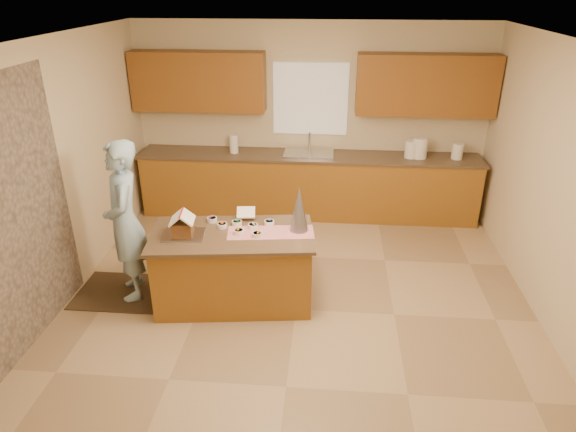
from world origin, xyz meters
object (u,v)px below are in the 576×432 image
Objects in this scene: island_base at (234,269)px; gingerbread_house at (183,226)px; tinsel_tree at (299,209)px; boy at (125,222)px.

gingerbread_house is at bearing -174.81° from island_base.
gingerbread_house is (-0.48, -0.10, 0.54)m from island_base.
tinsel_tree is at bearing 3.67° from island_base.
gingerbread_house reaches higher than island_base.
boy is 6.33× the size of gingerbread_house.
gingerbread_house is at bearing -168.80° from tinsel_tree.
island_base is 0.96m from tinsel_tree.
boy is 0.67m from gingerbread_house.
tinsel_tree reaches higher than island_base.
tinsel_tree is 1.19m from gingerbread_house.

